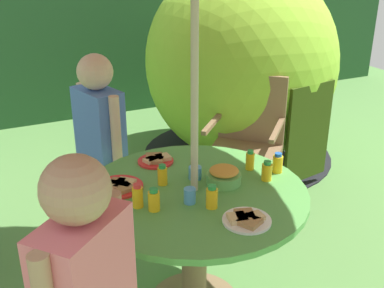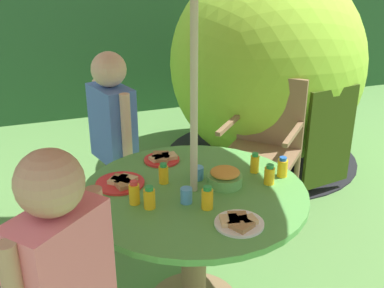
# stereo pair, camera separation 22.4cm
# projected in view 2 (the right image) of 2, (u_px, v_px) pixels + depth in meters

# --- Properties ---
(hedge_backdrop) EXTENTS (9.00, 0.70, 2.12)m
(hedge_backdrop) POSITION_uv_depth(u_px,v_px,m) (88.00, 18.00, 5.34)
(hedge_backdrop) COLOR #234C28
(hedge_backdrop) RESTS_ON ground_plane
(garden_table) EXTENTS (1.12, 1.12, 0.72)m
(garden_table) POSITION_uv_depth(u_px,v_px,m) (194.00, 221.00, 2.38)
(garden_table) COLOR brown
(garden_table) RESTS_ON ground_plane
(wooden_chair) EXTENTS (0.69, 0.69, 0.97)m
(wooden_chair) POSITION_uv_depth(u_px,v_px,m) (264.00, 139.00, 3.39)
(wooden_chair) COLOR brown
(wooden_chair) RESTS_ON ground_plane
(dome_tent) EXTENTS (2.03, 2.03, 1.75)m
(dome_tent) POSITION_uv_depth(u_px,v_px,m) (265.00, 65.00, 4.08)
(dome_tent) COLOR #8CC633
(dome_tent) RESTS_ON ground_plane
(child_in_blue_shirt) EXTENTS (0.26, 0.41, 1.26)m
(child_in_blue_shirt) POSITION_uv_depth(u_px,v_px,m) (113.00, 124.00, 2.93)
(child_in_blue_shirt) COLOR #3F3F47
(child_in_blue_shirt) RESTS_ON ground_plane
(child_in_pink_shirt) EXTENTS (0.37, 0.35, 1.28)m
(child_in_pink_shirt) POSITION_uv_depth(u_px,v_px,m) (62.00, 277.00, 1.57)
(child_in_pink_shirt) COLOR brown
(child_in_pink_shirt) RESTS_ON ground_plane
(snack_bowl) EXTENTS (0.18, 0.18, 0.09)m
(snack_bowl) POSITION_uv_depth(u_px,v_px,m) (225.00, 178.00, 2.34)
(snack_bowl) COLOR #66B259
(snack_bowl) RESTS_ON garden_table
(plate_back_edge) EXTENTS (0.25, 0.25, 0.03)m
(plate_back_edge) POSITION_uv_depth(u_px,v_px,m) (121.00, 182.00, 2.36)
(plate_back_edge) COLOR red
(plate_back_edge) RESTS_ON garden_table
(plate_mid_left) EXTENTS (0.22, 0.22, 0.03)m
(plate_mid_left) POSITION_uv_depth(u_px,v_px,m) (239.00, 222.00, 2.02)
(plate_mid_left) COLOR white
(plate_mid_left) RESTS_ON garden_table
(plate_near_right) EXTENTS (0.20, 0.20, 0.03)m
(plate_near_right) POSITION_uv_depth(u_px,v_px,m) (162.00, 158.00, 2.62)
(plate_near_right) COLOR red
(plate_near_right) RESTS_ON garden_table
(juice_bottle_near_left) EXTENTS (0.05, 0.05, 0.11)m
(juice_bottle_near_left) POSITION_uv_depth(u_px,v_px,m) (164.00, 174.00, 2.36)
(juice_bottle_near_left) COLOR yellow
(juice_bottle_near_left) RESTS_ON garden_table
(juice_bottle_far_left) EXTENTS (0.05, 0.05, 0.11)m
(juice_bottle_far_left) POSITION_uv_depth(u_px,v_px,m) (208.00, 198.00, 2.13)
(juice_bottle_far_left) COLOR yellow
(juice_bottle_far_left) RESTS_ON garden_table
(juice_bottle_far_right) EXTENTS (0.05, 0.05, 0.11)m
(juice_bottle_far_right) POSITION_uv_depth(u_px,v_px,m) (149.00, 198.00, 2.14)
(juice_bottle_far_right) COLOR yellow
(juice_bottle_far_right) RESTS_ON garden_table
(juice_bottle_center_front) EXTENTS (0.05, 0.05, 0.11)m
(juice_bottle_center_front) POSITION_uv_depth(u_px,v_px,m) (269.00, 175.00, 2.35)
(juice_bottle_center_front) COLOR yellow
(juice_bottle_center_front) RESTS_ON garden_table
(juice_bottle_center_back) EXTENTS (0.05, 0.05, 0.12)m
(juice_bottle_center_back) POSITION_uv_depth(u_px,v_px,m) (134.00, 193.00, 2.17)
(juice_bottle_center_back) COLOR yellow
(juice_bottle_center_back) RESTS_ON garden_table
(juice_bottle_mid_right) EXTENTS (0.05, 0.05, 0.11)m
(juice_bottle_mid_right) POSITION_uv_depth(u_px,v_px,m) (282.00, 167.00, 2.43)
(juice_bottle_mid_right) COLOR yellow
(juice_bottle_mid_right) RESTS_ON garden_table
(juice_bottle_front_edge) EXTENTS (0.05, 0.05, 0.11)m
(juice_bottle_front_edge) POSITION_uv_depth(u_px,v_px,m) (255.00, 163.00, 2.47)
(juice_bottle_front_edge) COLOR yellow
(juice_bottle_front_edge) RESTS_ON garden_table
(cup_near) EXTENTS (0.07, 0.07, 0.07)m
(cup_near) POSITION_uv_depth(u_px,v_px,m) (197.00, 173.00, 2.41)
(cup_near) COLOR #4C99D8
(cup_near) RESTS_ON garden_table
(cup_far) EXTENTS (0.06, 0.06, 0.07)m
(cup_far) POSITION_uv_depth(u_px,v_px,m) (186.00, 195.00, 2.18)
(cup_far) COLOR #4C99D8
(cup_far) RESTS_ON garden_table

